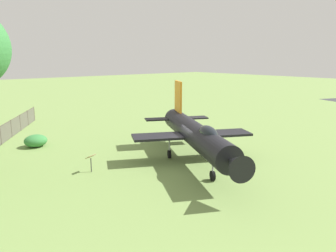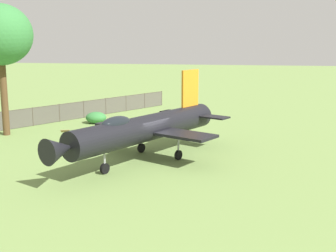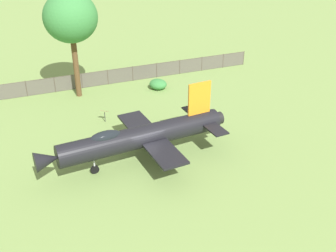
{
  "view_description": "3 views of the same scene",
  "coord_description": "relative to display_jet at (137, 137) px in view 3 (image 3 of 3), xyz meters",
  "views": [
    {
      "loc": [
        -15.41,
        15.39,
        7.11
      ],
      "look_at": [
        1.23,
        1.34,
        2.52
      ],
      "focal_mm": 35.09,
      "sensor_mm": 36.0,
      "label": 1
    },
    {
      "loc": [
        -26.05,
        -5.83,
        7.35
      ],
      "look_at": [
        -0.74,
        -1.43,
        2.31
      ],
      "focal_mm": 48.18,
      "sensor_mm": 36.0,
      "label": 2
    },
    {
      "loc": [
        -19.1,
        -16.1,
        16.42
      ],
      "look_at": [
        1.16,
        -1.41,
        2.78
      ],
      "focal_mm": 43.72,
      "sensor_mm": 36.0,
      "label": 3
    }
  ],
  "objects": [
    {
      "name": "display_jet",
      "position": [
        0.0,
        0.0,
        0.0
      ],
      "size": [
        13.06,
        8.92,
        5.25
      ],
      "rotation": [
        0.0,
        0.0,
        2.66
      ],
      "color": "black",
      "rests_on": "ground_plane"
    },
    {
      "name": "info_plaque",
      "position": [
        3.08,
        6.23,
        -1.17
      ],
      "size": [
        0.57,
        0.7,
        1.14
      ],
      "color": "#333333",
      "rests_on": "ground_plane"
    },
    {
      "name": "shrub_near_fence",
      "position": [
        11.4,
        6.85,
        -1.53
      ],
      "size": [
        1.63,
        1.8,
        1.0
      ],
      "color": "#387F3D",
      "rests_on": "ground_plane"
    },
    {
      "name": "perimeter_fence",
      "position": [
        8.16,
        12.42,
        -1.18
      ],
      "size": [
        29.41,
        18.65,
        1.6
      ],
      "rotation": [
        0.0,
        0.0,
        8.86
      ],
      "color": "#4C4238",
      "rests_on": "ground_plane"
    },
    {
      "name": "shade_tree",
      "position": [
        5.57,
        12.06,
        5.49
      ],
      "size": [
        4.88,
        4.78,
        9.86
      ],
      "color": "brown",
      "rests_on": "ground_plane"
    },
    {
      "name": "ground_plane",
      "position": [
        0.33,
        -0.17,
        -2.03
      ],
      "size": [
        200.0,
        200.0,
        0.0
      ],
      "primitive_type": "plane",
      "color": "#75934C"
    }
  ]
}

